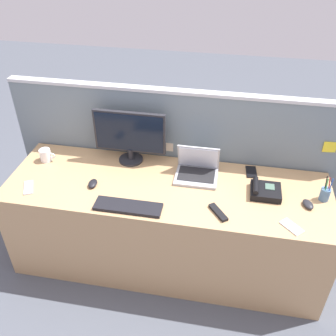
{
  "coord_description": "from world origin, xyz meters",
  "views": [
    {
      "loc": [
        0.39,
        -2.04,
        2.4
      ],
      "look_at": [
        0.0,
        0.05,
        0.86
      ],
      "focal_mm": 40.54,
      "sensor_mm": 36.0,
      "label": 1
    }
  ],
  "objects_px": {
    "computer_mouse_right_hand": "(93,184)",
    "tv_remote": "(218,212)",
    "laptop": "(197,169)",
    "desk_phone": "(265,191)",
    "computer_mouse_left_hand": "(308,204)",
    "keyboard_main": "(128,207)",
    "cell_phone_black_slab": "(251,172)",
    "cell_phone_white_slab": "(292,227)",
    "coffee_mug": "(46,155)",
    "cell_phone_silver_slab": "(28,188)",
    "pen_cup": "(325,194)",
    "desktop_monitor": "(130,135)"
  },
  "relations": [
    {
      "from": "computer_mouse_right_hand",
      "to": "tv_remote",
      "type": "xyz_separation_m",
      "value": [
        0.89,
        -0.13,
        -0.01
      ]
    },
    {
      "from": "laptop",
      "to": "desk_phone",
      "type": "height_order",
      "value": "laptop"
    },
    {
      "from": "computer_mouse_left_hand",
      "to": "keyboard_main",
      "type": "bearing_deg",
      "value": 171.72
    },
    {
      "from": "keyboard_main",
      "to": "cell_phone_black_slab",
      "type": "height_order",
      "value": "keyboard_main"
    },
    {
      "from": "cell_phone_white_slab",
      "to": "tv_remote",
      "type": "distance_m",
      "value": 0.45
    },
    {
      "from": "desk_phone",
      "to": "coffee_mug",
      "type": "xyz_separation_m",
      "value": [
        -1.63,
        0.11,
        0.02
      ]
    },
    {
      "from": "cell_phone_silver_slab",
      "to": "cell_phone_white_slab",
      "type": "xyz_separation_m",
      "value": [
        1.77,
        -0.06,
        0.0
      ]
    },
    {
      "from": "computer_mouse_right_hand",
      "to": "computer_mouse_left_hand",
      "type": "height_order",
      "value": "same"
    },
    {
      "from": "pen_cup",
      "to": "cell_phone_silver_slab",
      "type": "relative_size",
      "value": 1.24
    },
    {
      "from": "desk_phone",
      "to": "computer_mouse_right_hand",
      "type": "xyz_separation_m",
      "value": [
        -1.18,
        -0.12,
        -0.01
      ]
    },
    {
      "from": "desk_phone",
      "to": "cell_phone_black_slab",
      "type": "bearing_deg",
      "value": 110.25
    },
    {
      "from": "computer_mouse_right_hand",
      "to": "computer_mouse_left_hand",
      "type": "relative_size",
      "value": 1.0
    },
    {
      "from": "cell_phone_black_slab",
      "to": "cell_phone_white_slab",
      "type": "height_order",
      "value": "same"
    },
    {
      "from": "desktop_monitor",
      "to": "computer_mouse_right_hand",
      "type": "bearing_deg",
      "value": -117.07
    },
    {
      "from": "tv_remote",
      "to": "cell_phone_silver_slab",
      "type": "bearing_deg",
      "value": 142.31
    },
    {
      "from": "desk_phone",
      "to": "coffee_mug",
      "type": "height_order",
      "value": "coffee_mug"
    },
    {
      "from": "tv_remote",
      "to": "coffee_mug",
      "type": "xyz_separation_m",
      "value": [
        -1.34,
        0.36,
        0.04
      ]
    },
    {
      "from": "desktop_monitor",
      "to": "cell_phone_silver_slab",
      "type": "relative_size",
      "value": 3.57
    },
    {
      "from": "computer_mouse_left_hand",
      "to": "coffee_mug",
      "type": "bearing_deg",
      "value": 154.83
    },
    {
      "from": "cell_phone_silver_slab",
      "to": "cell_phone_white_slab",
      "type": "relative_size",
      "value": 1.07
    },
    {
      "from": "laptop",
      "to": "pen_cup",
      "type": "distance_m",
      "value": 0.87
    },
    {
      "from": "computer_mouse_right_hand",
      "to": "cell_phone_silver_slab",
      "type": "xyz_separation_m",
      "value": [
        -0.43,
        -0.11,
        -0.01
      ]
    },
    {
      "from": "tv_remote",
      "to": "cell_phone_black_slab",
      "type": "bearing_deg",
      "value": 30.35
    },
    {
      "from": "computer_mouse_left_hand",
      "to": "desktop_monitor",
      "type": "bearing_deg",
      "value": 146.64
    },
    {
      "from": "keyboard_main",
      "to": "computer_mouse_right_hand",
      "type": "distance_m",
      "value": 0.36
    },
    {
      "from": "desktop_monitor",
      "to": "computer_mouse_left_hand",
      "type": "relative_size",
      "value": 5.37
    },
    {
      "from": "cell_phone_black_slab",
      "to": "pen_cup",
      "type": "bearing_deg",
      "value": -30.76
    },
    {
      "from": "keyboard_main",
      "to": "coffee_mug",
      "type": "xyz_separation_m",
      "value": [
        -0.76,
        0.42,
        0.04
      ]
    },
    {
      "from": "computer_mouse_right_hand",
      "to": "cell_phone_silver_slab",
      "type": "height_order",
      "value": "computer_mouse_right_hand"
    },
    {
      "from": "computer_mouse_right_hand",
      "to": "coffee_mug",
      "type": "relative_size",
      "value": 0.82
    },
    {
      "from": "desk_phone",
      "to": "computer_mouse_left_hand",
      "type": "relative_size",
      "value": 2.03
    },
    {
      "from": "cell_phone_white_slab",
      "to": "coffee_mug",
      "type": "relative_size",
      "value": 1.16
    },
    {
      "from": "cell_phone_silver_slab",
      "to": "tv_remote",
      "type": "relative_size",
      "value": 0.89
    },
    {
      "from": "tv_remote",
      "to": "desktop_monitor",
      "type": "bearing_deg",
      "value": 108.39
    },
    {
      "from": "tv_remote",
      "to": "laptop",
      "type": "bearing_deg",
      "value": 78.61
    },
    {
      "from": "pen_cup",
      "to": "tv_remote",
      "type": "height_order",
      "value": "pen_cup"
    },
    {
      "from": "desktop_monitor",
      "to": "pen_cup",
      "type": "xyz_separation_m",
      "value": [
        1.39,
        -0.22,
        -0.17
      ]
    },
    {
      "from": "pen_cup",
      "to": "cell_phone_silver_slab",
      "type": "xyz_separation_m",
      "value": [
        -2.0,
        -0.24,
        -0.05
      ]
    },
    {
      "from": "desktop_monitor",
      "to": "cell_phone_black_slab",
      "type": "height_order",
      "value": "desktop_monitor"
    },
    {
      "from": "desk_phone",
      "to": "pen_cup",
      "type": "xyz_separation_m",
      "value": [
        0.39,
        0.01,
        0.02
      ]
    },
    {
      "from": "keyboard_main",
      "to": "cell_phone_silver_slab",
      "type": "xyz_separation_m",
      "value": [
        -0.74,
        0.07,
        -0.01
      ]
    },
    {
      "from": "desktop_monitor",
      "to": "cell_phone_white_slab",
      "type": "xyz_separation_m",
      "value": [
        1.16,
        -0.53,
        -0.22
      ]
    },
    {
      "from": "desk_phone",
      "to": "computer_mouse_left_hand",
      "type": "distance_m",
      "value": 0.29
    },
    {
      "from": "cell_phone_black_slab",
      "to": "cell_phone_silver_slab",
      "type": "distance_m",
      "value": 1.59
    },
    {
      "from": "pen_cup",
      "to": "cell_phone_white_slab",
      "type": "height_order",
      "value": "pen_cup"
    },
    {
      "from": "laptop",
      "to": "computer_mouse_right_hand",
      "type": "height_order",
      "value": "laptop"
    },
    {
      "from": "computer_mouse_right_hand",
      "to": "computer_mouse_left_hand",
      "type": "distance_m",
      "value": 1.46
    },
    {
      "from": "desktop_monitor",
      "to": "cell_phone_white_slab",
      "type": "distance_m",
      "value": 1.29
    },
    {
      "from": "desktop_monitor",
      "to": "cell_phone_black_slab",
      "type": "bearing_deg",
      "value": -0.08
    },
    {
      "from": "cell_phone_silver_slab",
      "to": "cell_phone_white_slab",
      "type": "height_order",
      "value": "same"
    }
  ]
}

